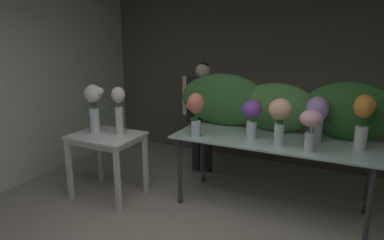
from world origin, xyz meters
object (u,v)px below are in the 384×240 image
(display_table_glass, at_px, (273,149))
(vase_lilac_snapdragons, at_px, (317,116))
(vase_peach_dahlias, at_px, (280,115))
(florist, at_px, (202,105))
(vase_cream_lisianthus_tall, at_px, (119,108))
(vase_coral_carnations, at_px, (195,110))
(side_table_white, at_px, (107,142))
(vase_sunset_roses, at_px, (363,117))
(vase_white_roses_tall, at_px, (94,104))
(vase_blush_ranunculus, at_px, (311,124))
(vase_violet_hydrangea, at_px, (252,115))

(display_table_glass, xyz_separation_m, vase_lilac_snapdragons, (0.42, 0.08, 0.41))
(vase_peach_dahlias, bearing_deg, florist, 144.55)
(vase_peach_dahlias, distance_m, vase_cream_lisianthus_tall, 1.83)
(vase_coral_carnations, bearing_deg, vase_peach_dahlias, 3.65)
(side_table_white, bearing_deg, vase_coral_carnations, 14.82)
(vase_sunset_roses, bearing_deg, side_table_white, -167.64)
(vase_sunset_roses, relative_size, vase_cream_lisianthus_tall, 0.97)
(florist, xyz_separation_m, vase_peach_dahlias, (1.27, -0.90, 0.18))
(display_table_glass, xyz_separation_m, vase_coral_carnations, (-0.82, -0.29, 0.42))
(florist, relative_size, vase_sunset_roses, 2.85)
(vase_coral_carnations, bearing_deg, vase_white_roses_tall, -167.06)
(vase_lilac_snapdragons, distance_m, vase_sunset_roses, 0.44)
(display_table_glass, bearing_deg, side_table_white, -163.19)
(vase_lilac_snapdragons, bearing_deg, side_table_white, -164.23)
(side_table_white, distance_m, vase_white_roses_tall, 0.48)
(display_table_glass, relative_size, vase_coral_carnations, 4.42)
(vase_blush_ranunculus, bearing_deg, side_table_white, -172.58)
(vase_blush_ranunculus, distance_m, vase_cream_lisianthus_tall, 2.13)
(florist, relative_size, vase_peach_dahlias, 3.17)
(vase_cream_lisianthus_tall, bearing_deg, side_table_white, -158.16)
(vase_sunset_roses, xyz_separation_m, vase_cream_lisianthus_tall, (-2.57, -0.53, -0.05))
(vase_lilac_snapdragons, xyz_separation_m, vase_blush_ranunculus, (-0.01, -0.35, -0.01))
(vase_peach_dahlias, bearing_deg, side_table_white, -170.31)
(vase_blush_ranunculus, relative_size, vase_white_roses_tall, 0.71)
(vase_cream_lisianthus_tall, bearing_deg, vase_violet_hydrangea, 16.07)
(florist, bearing_deg, vase_peach_dahlias, -35.45)
(vase_lilac_snapdragons, relative_size, vase_white_roses_tall, 0.84)
(vase_violet_hydrangea, height_order, vase_lilac_snapdragons, vase_lilac_snapdragons)
(vase_violet_hydrangea, bearing_deg, vase_sunset_roses, 5.73)
(vase_coral_carnations, bearing_deg, florist, 109.98)
(florist, relative_size, vase_white_roses_tall, 2.68)
(vase_lilac_snapdragons, height_order, vase_blush_ranunculus, vase_lilac_snapdragons)
(vase_blush_ranunculus, bearing_deg, vase_sunset_roses, 33.82)
(display_table_glass, distance_m, vase_cream_lisianthus_tall, 1.83)
(vase_peach_dahlias, distance_m, vase_white_roses_tall, 2.15)
(display_table_glass, xyz_separation_m, vase_cream_lisianthus_tall, (-1.71, -0.50, 0.41))
(vase_blush_ranunculus, distance_m, vase_white_roses_tall, 2.45)
(display_table_glass, height_order, vase_peach_dahlias, vase_peach_dahlias)
(vase_white_roses_tall, bearing_deg, vase_cream_lisianthus_tall, 11.31)
(side_table_white, distance_m, vase_blush_ranunculus, 2.33)
(vase_sunset_roses, bearing_deg, vase_cream_lisianthus_tall, -168.25)
(side_table_white, distance_m, florist, 1.45)
(side_table_white, height_order, vase_cream_lisianthus_tall, vase_cream_lisianthus_tall)
(florist, xyz_separation_m, vase_violet_hydrangea, (0.93, -0.75, 0.12))
(vase_lilac_snapdragons, relative_size, vase_cream_lisianthus_tall, 0.86)
(vase_white_roses_tall, bearing_deg, vase_violet_hydrangea, 15.25)
(side_table_white, bearing_deg, display_table_glass, 16.81)
(side_table_white, bearing_deg, vase_violet_hydrangea, 16.64)
(vase_white_roses_tall, distance_m, vase_cream_lisianthus_tall, 0.32)
(vase_sunset_roses, relative_size, vase_blush_ranunculus, 1.33)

